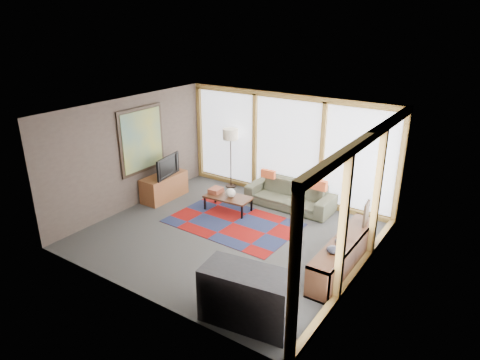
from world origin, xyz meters
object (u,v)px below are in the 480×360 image
Objects in this scene: sofa at (290,195)px; bar_counter at (248,297)px; bookshelf at (344,254)px; floor_lamp at (231,158)px; coffee_table at (228,203)px; tv_console at (164,187)px; television at (165,166)px.

bar_counter reaches higher than sofa.
floor_lamp is at bearing 151.95° from bookshelf.
coffee_table is 1.77m from tv_console.
tv_console is 5.01m from bar_counter.
bookshelf is 1.72× the size of bar_counter.
sofa is 1.48m from coffee_table.
floor_lamp is 1.16× the size of bar_counter.
sofa is at bearing 24.34° from tv_console.
sofa is 3.09m from television.
bar_counter is at bearing -70.29° from sofa.
television reaches higher than coffee_table.
coffee_table is 1.82m from television.
television is (0.09, -0.02, 0.57)m from tv_console.
television reaches higher than bar_counter.
coffee_table is (-1.09, -1.00, -0.12)m from sofa.
television reaches higher than bookshelf.
tv_console is at bearing -120.89° from floor_lamp.
sofa is at bearing 100.94° from bar_counter.
sofa is 4.22m from bar_counter.
bar_counter is at bearing -50.32° from coffee_table.
sofa is at bearing 42.38° from coffee_table.
tv_console is at bearing 139.06° from bar_counter.
bar_counter is (4.13, -2.69, -0.44)m from television.
tv_console is at bearing 173.59° from bookshelf.
sofa is at bearing 138.21° from bookshelf.
tv_console is (-4.88, 0.55, 0.01)m from bookshelf.
television is at bearing -154.12° from sofa.
floor_lamp is 0.67× the size of bookshelf.
tv_console reaches higher than coffee_table.
television is 0.66× the size of bar_counter.
coffee_table is 0.46× the size of bookshelf.
floor_lamp is at bearing -38.11° from television.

